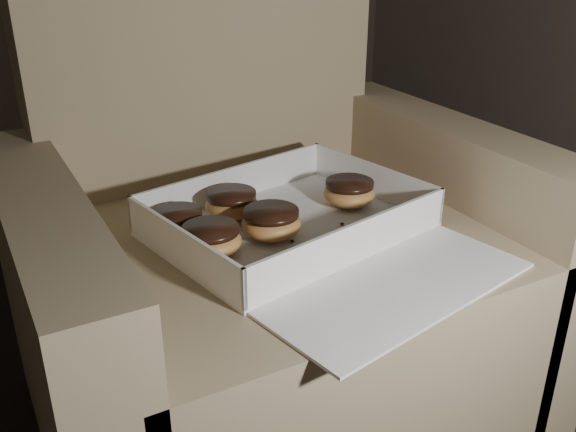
% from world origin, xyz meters
% --- Properties ---
extents(armchair, '(0.85, 0.72, 0.89)m').
position_xyz_m(armchair, '(0.31, 0.23, 0.28)').
color(armchair, '#8C7759').
rests_on(armchair, floor).
extents(bakery_box, '(0.50, 0.56, 0.07)m').
position_xyz_m(bakery_box, '(0.33, 0.11, 0.41)').
color(bakery_box, white).
rests_on(bakery_box, armchair).
extents(donut_a, '(0.08, 0.08, 0.04)m').
position_xyz_m(donut_a, '(0.15, 0.22, 0.43)').
color(donut_a, '#C08743').
rests_on(donut_a, bakery_box).
extents(donut_b, '(0.09, 0.09, 0.05)m').
position_xyz_m(donut_b, '(0.17, 0.13, 0.43)').
color(donut_b, '#C08743').
rests_on(donut_b, bakery_box).
extents(donut_c, '(0.10, 0.10, 0.05)m').
position_xyz_m(donut_c, '(0.28, 0.14, 0.43)').
color(donut_c, '#C08743').
rests_on(donut_c, bakery_box).
extents(donut_d, '(0.09, 0.09, 0.05)m').
position_xyz_m(donut_d, '(0.46, 0.18, 0.43)').
color(donut_d, '#C08743').
rests_on(donut_d, bakery_box).
extents(donut_e, '(0.09, 0.09, 0.05)m').
position_xyz_m(donut_e, '(0.25, 0.24, 0.43)').
color(donut_e, '#C08743').
rests_on(donut_e, bakery_box).
extents(crumb_a, '(0.01, 0.01, 0.00)m').
position_xyz_m(crumb_a, '(0.30, 0.10, 0.41)').
color(crumb_a, black).
rests_on(crumb_a, bakery_box).
extents(crumb_b, '(0.01, 0.01, 0.00)m').
position_xyz_m(crumb_b, '(0.40, 0.12, 0.41)').
color(crumb_b, black).
rests_on(crumb_b, bakery_box).
extents(crumb_c, '(0.01, 0.01, 0.00)m').
position_xyz_m(crumb_c, '(0.48, 0.05, 0.41)').
color(crumb_c, black).
rests_on(crumb_c, bakery_box).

